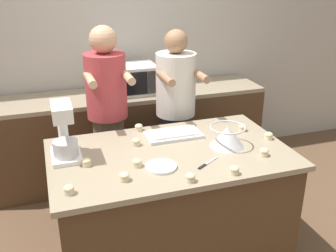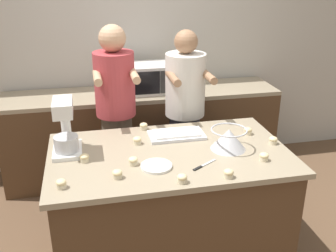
# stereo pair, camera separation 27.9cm
# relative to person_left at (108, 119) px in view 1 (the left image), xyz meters

# --- Properties ---
(ground_plane) EXTENTS (16.00, 16.00, 0.00)m
(ground_plane) POSITION_rel_person_left_xyz_m (0.31, -0.77, -0.88)
(ground_plane) COLOR brown
(back_wall) EXTENTS (10.00, 0.06, 2.70)m
(back_wall) POSITION_rel_person_left_xyz_m (0.31, 0.91, 0.47)
(back_wall) COLOR #B2ADA3
(back_wall) RESTS_ON ground_plane
(island_counter) EXTENTS (1.71, 1.02, 0.88)m
(island_counter) POSITION_rel_person_left_xyz_m (0.31, -0.77, -0.44)
(island_counter) COLOR #4C331E
(island_counter) RESTS_ON ground_plane
(back_counter) EXTENTS (2.80, 0.60, 0.92)m
(back_counter) POSITION_rel_person_left_xyz_m (0.31, 0.56, -0.42)
(back_counter) COLOR #4C331E
(back_counter) RESTS_ON ground_plane
(person_left) EXTENTS (0.36, 0.51, 1.68)m
(person_left) POSITION_rel_person_left_xyz_m (0.00, 0.00, 0.00)
(person_left) COLOR brown
(person_left) RESTS_ON ground_plane
(person_right) EXTENTS (0.37, 0.52, 1.62)m
(person_right) POSITION_rel_person_left_xyz_m (0.62, 0.00, -0.04)
(person_right) COLOR #33384C
(person_right) RESTS_ON ground_plane
(stand_mixer) EXTENTS (0.20, 0.30, 0.40)m
(stand_mixer) POSITION_rel_person_left_xyz_m (-0.41, -0.63, 0.17)
(stand_mixer) COLOR white
(stand_mixer) RESTS_ON island_counter
(mixing_bowl) EXTENTS (0.26, 0.26, 0.15)m
(mixing_bowl) POSITION_rel_person_left_xyz_m (0.74, -0.81, 0.08)
(mixing_bowl) COLOR #BCBCC1
(mixing_bowl) RESTS_ON island_counter
(baking_tray) EXTENTS (0.43, 0.23, 0.04)m
(baking_tray) POSITION_rel_person_left_xyz_m (0.42, -0.52, 0.01)
(baking_tray) COLOR silver
(baking_tray) RESTS_ON island_counter
(microwave_oven) EXTENTS (0.50, 0.37, 0.28)m
(microwave_oven) POSITION_rel_person_left_xyz_m (0.34, 0.56, 0.18)
(microwave_oven) COLOR silver
(microwave_oven) RESTS_ON back_counter
(small_plate) EXTENTS (0.21, 0.21, 0.02)m
(small_plate) POSITION_rel_person_left_xyz_m (0.17, -0.98, 0.01)
(small_plate) COLOR white
(small_plate) RESTS_ON island_counter
(knife) EXTENTS (0.19, 0.13, 0.01)m
(knife) POSITION_rel_person_left_xyz_m (0.48, -1.03, -0.00)
(knife) COLOR #BCBCC1
(knife) RESTS_ON island_counter
(cupcake_0) EXTENTS (0.06, 0.06, 0.06)m
(cupcake_0) POSITION_rel_person_left_xyz_m (0.10, -0.59, 0.02)
(cupcake_0) COLOR beige
(cupcake_0) RESTS_ON island_counter
(cupcake_1) EXTENTS (0.06, 0.06, 0.06)m
(cupcake_1) POSITION_rel_person_left_xyz_m (0.29, -1.21, 0.02)
(cupcake_1) COLOR beige
(cupcake_1) RESTS_ON island_counter
(cupcake_2) EXTENTS (0.06, 0.06, 0.06)m
(cupcake_2) POSITION_rel_person_left_xyz_m (0.19, -0.33, 0.02)
(cupcake_2) COLOR beige
(cupcake_2) RESTS_ON island_counter
(cupcake_3) EXTENTS (0.06, 0.06, 0.06)m
(cupcake_3) POSITION_rel_person_left_xyz_m (1.10, -0.80, 0.02)
(cupcake_3) COLOR beige
(cupcake_3) RESTS_ON island_counter
(cupcake_4) EXTENTS (0.06, 0.06, 0.06)m
(cupcake_4) POSITION_rel_person_left_xyz_m (-0.43, -1.11, 0.02)
(cupcake_4) COLOR beige
(cupcake_4) RESTS_ON island_counter
(cupcake_5) EXTENTS (0.06, 0.06, 0.06)m
(cupcake_5) POSITION_rel_person_left_xyz_m (-0.29, -0.80, 0.02)
(cupcake_5) COLOR beige
(cupcake_5) RESTS_ON island_counter
(cupcake_6) EXTENTS (0.06, 0.06, 0.06)m
(cupcake_6) POSITION_rel_person_left_xyz_m (-0.09, -1.07, 0.02)
(cupcake_6) COLOR beige
(cupcake_6) RESTS_ON island_counter
(cupcake_7) EXTENTS (0.06, 0.06, 0.06)m
(cupcake_7) POSITION_rel_person_left_xyz_m (0.98, -0.60, 0.02)
(cupcake_7) COLOR beige
(cupcake_7) RESTS_ON island_counter
(cupcake_8) EXTENTS (0.06, 0.06, 0.06)m
(cupcake_8) POSITION_rel_person_left_xyz_m (0.03, -0.91, 0.02)
(cupcake_8) COLOR beige
(cupcake_8) RESTS_ON island_counter
(cupcake_9) EXTENTS (0.06, 0.06, 0.06)m
(cupcake_9) POSITION_rel_person_left_xyz_m (0.91, -1.04, 0.02)
(cupcake_9) COLOR beige
(cupcake_9) RESTS_ON island_counter
(cupcake_10) EXTENTS (0.06, 0.06, 0.06)m
(cupcake_10) POSITION_rel_person_left_xyz_m (0.59, -1.21, 0.02)
(cupcake_10) COLOR beige
(cupcake_10) RESTS_ON island_counter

